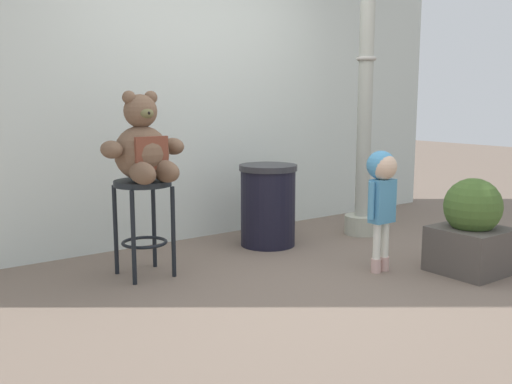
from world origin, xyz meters
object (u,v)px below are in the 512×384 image
bar_stool_with_teddy (143,207)px  planter_with_shrub (471,229)px  teddy_bear (143,148)px  child_walking (382,185)px  lamppost (365,116)px  trash_bin (268,205)px

bar_stool_with_teddy → planter_with_shrub: (1.99, -1.36, -0.19)m
teddy_bear → planter_with_shrub: 2.47m
child_walking → lamppost: bearing=-147.7°
child_walking → trash_bin: (-0.20, 1.12, -0.30)m
lamppost → planter_with_shrub: lamppost is taller
trash_bin → lamppost: bearing=-11.0°
lamppost → bar_stool_with_teddy: bearing=179.5°
teddy_bear → bar_stool_with_teddy: bearing=90.0°
bar_stool_with_teddy → trash_bin: trash_bin is taller
teddy_bear → trash_bin: teddy_bear is taller
planter_with_shrub → trash_bin: bearing=115.3°
child_walking → trash_bin: size_ratio=1.27×
lamppost → planter_with_shrub: (-0.26, -1.34, -0.80)m
bar_stool_with_teddy → child_walking: (1.46, -0.95, 0.15)m
teddy_bear → trash_bin: bearing=9.1°
planter_with_shrub → lamppost: bearing=79.1°
trash_bin → lamppost: 1.26m
lamppost → child_walking: bearing=-130.3°
teddy_bear → planter_with_shrub: (1.99, -1.33, -0.61)m
child_walking → lamppost: size_ratio=0.32×
child_walking → planter_with_shrub: 0.75m
trash_bin → child_walking: bearing=-80.1°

